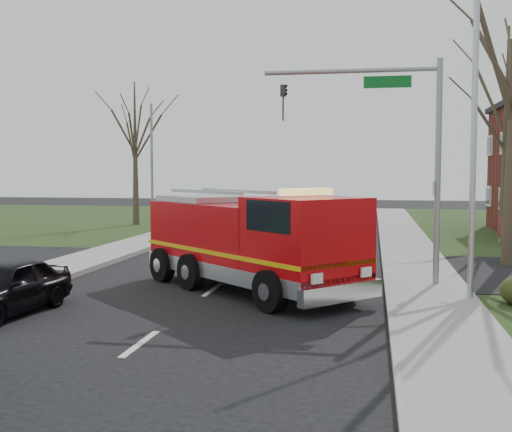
# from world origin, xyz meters

# --- Properties ---
(ground) EXTENTS (120.00, 120.00, 0.00)m
(ground) POSITION_xyz_m (0.00, 0.00, 0.00)
(ground) COLOR black
(ground) RESTS_ON ground
(sidewalk_right) EXTENTS (2.40, 80.00, 0.15)m
(sidewalk_right) POSITION_xyz_m (6.20, 0.00, 0.07)
(sidewalk_right) COLOR gray
(sidewalk_right) RESTS_ON ground
(sidewalk_left) EXTENTS (2.40, 80.00, 0.15)m
(sidewalk_left) POSITION_xyz_m (-6.20, 0.00, 0.07)
(sidewalk_left) COLOR gray
(sidewalk_left) RESTS_ON ground
(health_center_sign) EXTENTS (0.12, 2.00, 1.40)m
(health_center_sign) POSITION_xyz_m (10.50, 12.50, 0.88)
(health_center_sign) COLOR #561714
(health_center_sign) RESTS_ON ground
(bare_tree_far) EXTENTS (5.25, 5.25, 10.50)m
(bare_tree_far) POSITION_xyz_m (11.00, 15.00, 6.49)
(bare_tree_far) COLOR #403226
(bare_tree_far) RESTS_ON ground
(bare_tree_left) EXTENTS (4.50, 4.50, 9.00)m
(bare_tree_left) POSITION_xyz_m (-10.00, 20.00, 5.56)
(bare_tree_left) COLOR #403226
(bare_tree_left) RESTS_ON ground
(traffic_signal_mast) EXTENTS (5.29, 0.18, 6.80)m
(traffic_signal_mast) POSITION_xyz_m (5.21, 1.50, 4.71)
(traffic_signal_mast) COLOR gray
(traffic_signal_mast) RESTS_ON ground
(streetlight_pole) EXTENTS (1.48, 0.16, 8.40)m
(streetlight_pole) POSITION_xyz_m (7.14, -0.50, 4.55)
(streetlight_pole) COLOR #B7BABF
(streetlight_pole) RESTS_ON ground
(utility_pole_far) EXTENTS (0.14, 0.14, 7.00)m
(utility_pole_far) POSITION_xyz_m (-6.80, 14.00, 3.50)
(utility_pole_far) COLOR gray
(utility_pole_far) RESTS_ON ground
(fire_engine) EXTENTS (7.31, 7.07, 3.06)m
(fire_engine) POSITION_xyz_m (1.18, -0.02, 1.39)
(fire_engine) COLOR #BE080D
(fire_engine) RESTS_ON ground
(parked_car_maroon) EXTENTS (1.99, 4.15, 1.37)m
(parked_car_maroon) POSITION_xyz_m (-4.20, -4.06, 0.68)
(parked_car_maroon) COLOR black
(parked_car_maroon) RESTS_ON ground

